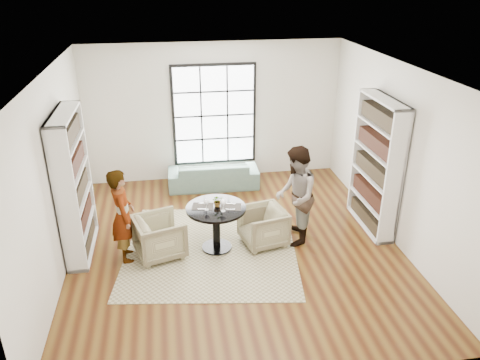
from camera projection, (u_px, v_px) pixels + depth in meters
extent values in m
plane|color=brown|center=(235.00, 245.00, 8.06)|extent=(6.00, 6.00, 0.00)
plane|color=silver|center=(214.00, 112.00, 10.13)|extent=(5.50, 0.00, 5.50)
plane|color=silver|center=(55.00, 177.00, 7.03)|extent=(0.00, 6.00, 6.00)
plane|color=silver|center=(397.00, 155.00, 7.84)|extent=(0.00, 6.00, 6.00)
plane|color=silver|center=(280.00, 278.00, 4.75)|extent=(5.50, 0.00, 5.50)
plane|color=white|center=(235.00, 70.00, 6.82)|extent=(6.00, 6.00, 0.00)
cube|color=black|center=(214.00, 115.00, 10.13)|extent=(1.82, 0.06, 2.22)
cube|color=white|center=(214.00, 115.00, 10.10)|extent=(1.70, 0.02, 2.10)
cube|color=tan|center=(211.00, 249.00, 7.95)|extent=(3.22, 3.22, 0.01)
cylinder|color=black|center=(217.00, 247.00, 7.97)|extent=(0.51, 0.51, 0.04)
cylinder|color=black|center=(216.00, 229.00, 7.82)|extent=(0.13, 0.13, 0.71)
cylinder|color=black|center=(216.00, 208.00, 7.66)|extent=(0.99, 0.99, 0.04)
imported|color=slate|center=(213.00, 174.00, 10.13)|extent=(1.96, 0.82, 0.56)
imported|color=tan|center=(160.00, 237.00, 7.66)|extent=(0.95, 0.93, 0.70)
imported|color=#BBB386|center=(263.00, 227.00, 7.99)|extent=(0.86, 0.84, 0.66)
imported|color=gray|center=(123.00, 216.00, 7.39)|extent=(0.47, 0.63, 1.58)
imported|color=gray|center=(296.00, 196.00, 7.85)|extent=(0.84, 0.98, 1.73)
cube|color=#282422|center=(203.00, 206.00, 7.67)|extent=(0.38, 0.32, 0.01)
cube|color=#282422|center=(231.00, 207.00, 7.66)|extent=(0.38, 0.32, 0.01)
cylinder|color=silver|center=(207.00, 210.00, 7.57)|extent=(0.07, 0.07, 0.01)
cylinder|color=silver|center=(206.00, 207.00, 7.54)|extent=(0.01, 0.01, 0.11)
sphere|color=maroon|center=(206.00, 202.00, 7.51)|extent=(0.08, 0.08, 0.08)
ellipsoid|color=white|center=(206.00, 202.00, 7.51)|extent=(0.09, 0.09, 0.10)
cylinder|color=silver|center=(223.00, 211.00, 7.53)|extent=(0.07, 0.07, 0.01)
cylinder|color=silver|center=(223.00, 208.00, 7.51)|extent=(0.01, 0.01, 0.11)
sphere|color=maroon|center=(223.00, 203.00, 7.47)|extent=(0.09, 0.09, 0.09)
ellipsoid|color=white|center=(223.00, 203.00, 7.47)|extent=(0.09, 0.09, 0.10)
imported|color=gray|center=(218.00, 201.00, 7.65)|extent=(0.18, 0.16, 0.20)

